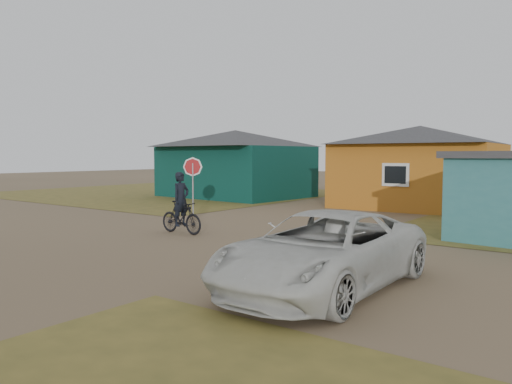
% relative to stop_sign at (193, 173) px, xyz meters
% --- Properties ---
extents(ground, '(120.00, 120.00, 0.00)m').
position_rel_stop_sign_xyz_m(ground, '(3.78, -4.97, -1.78)').
color(ground, brown).
extents(grass_nw, '(20.00, 18.00, 0.00)m').
position_rel_stop_sign_xyz_m(grass_nw, '(-10.22, 8.03, -1.77)').
color(grass_nw, brown).
rests_on(grass_nw, ground).
extents(house_teal, '(8.93, 7.08, 4.00)m').
position_rel_stop_sign_xyz_m(house_teal, '(-4.72, 8.53, 0.28)').
color(house_teal, '#09322B').
rests_on(house_teal, ground).
extents(house_yellow, '(7.72, 6.76, 3.90)m').
position_rel_stop_sign_xyz_m(house_yellow, '(6.28, 9.03, 0.23)').
color(house_yellow, '#B6691C').
rests_on(house_yellow, ground).
extents(house_pale_west, '(7.04, 6.15, 3.60)m').
position_rel_stop_sign_xyz_m(house_pale_west, '(-2.22, 29.03, 0.08)').
color(house_pale_west, gray).
rests_on(house_pale_west, ground).
extents(house_pale_north, '(6.28, 5.81, 3.40)m').
position_rel_stop_sign_xyz_m(house_pale_north, '(-10.22, 41.03, -0.02)').
color(house_pale_north, gray).
rests_on(house_pale_north, ground).
extents(stop_sign, '(0.75, 0.31, 2.41)m').
position_rel_stop_sign_xyz_m(stop_sign, '(0.00, 0.00, 0.00)').
color(stop_sign, gray).
rests_on(stop_sign, ground).
extents(cyclist, '(1.73, 0.63, 1.96)m').
position_rel_stop_sign_xyz_m(cyclist, '(3.04, -3.67, -1.06)').
color(cyclist, black).
rests_on(cyclist, ground).
extents(vehicle, '(2.42, 5.17, 1.43)m').
position_rel_stop_sign_xyz_m(vehicle, '(9.92, -6.77, -1.06)').
color(vehicle, silver).
rests_on(vehicle, ground).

